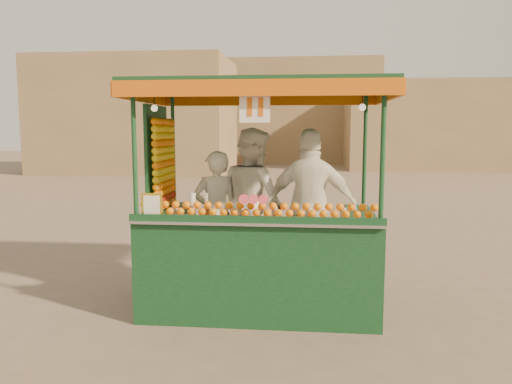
# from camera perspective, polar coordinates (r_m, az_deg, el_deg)

# --- Properties ---
(ground) EXTENTS (90.00, 90.00, 0.00)m
(ground) POSITION_cam_1_polar(r_m,az_deg,el_deg) (6.82, 4.50, -12.16)
(ground) COLOR brown
(ground) RESTS_ON ground
(building_left) EXTENTS (10.00, 6.00, 6.00)m
(building_left) POSITION_cam_1_polar(r_m,az_deg,el_deg) (27.98, -13.41, 8.44)
(building_left) COLOR #927753
(building_left) RESTS_ON ground
(building_right) EXTENTS (9.00, 6.00, 5.00)m
(building_right) POSITION_cam_1_polar(r_m,az_deg,el_deg) (31.21, 18.66, 7.19)
(building_right) COLOR #927753
(building_right) RESTS_ON ground
(building_center) EXTENTS (14.00, 7.00, 7.00)m
(building_center) POSITION_cam_1_polar(r_m,az_deg,el_deg) (36.52, 2.47, 9.05)
(building_center) COLOR #927753
(building_center) RESTS_ON ground
(juice_cart) EXTENTS (3.10, 2.01, 2.82)m
(juice_cart) POSITION_cam_1_polar(r_m,az_deg,el_deg) (6.27, -0.16, -5.17)
(juice_cart) COLOR #0E3417
(juice_cart) RESTS_ON ground
(vendor_left) EXTENTS (0.71, 0.59, 1.66)m
(vendor_left) POSITION_cam_1_polar(r_m,az_deg,el_deg) (6.56, -4.59, -2.50)
(vendor_left) COLOR silver
(vendor_left) RESTS_ON ground
(vendor_middle) EXTENTS (1.16, 1.20, 1.95)m
(vendor_middle) POSITION_cam_1_polar(r_m,az_deg,el_deg) (6.61, -0.31, -1.09)
(vendor_middle) COLOR white
(vendor_middle) RESTS_ON ground
(vendor_right) EXTENTS (1.17, 0.56, 1.94)m
(vendor_right) POSITION_cam_1_polar(r_m,az_deg,el_deg) (6.25, 6.31, -1.65)
(vendor_right) COLOR white
(vendor_right) RESTS_ON ground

